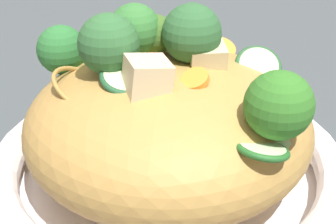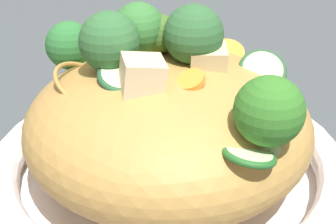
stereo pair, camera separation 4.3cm
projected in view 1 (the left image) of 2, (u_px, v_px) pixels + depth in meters
The scene contains 7 objects.
ground_plane at pixel (168, 191), 0.48m from camera, with size 3.00×3.00×0.00m, color #3D4447.
serving_bowl at pixel (168, 170), 0.47m from camera, with size 0.34×0.34×0.05m.
noodle_heap at pixel (168, 123), 0.44m from camera, with size 0.26×0.26×0.12m.
broccoli_florets at pixel (156, 51), 0.41m from camera, with size 0.22×0.21×0.08m.
carrot_coins at pixel (184, 54), 0.44m from camera, with size 0.12×0.13×0.03m.
zucchini_slices at pixel (211, 89), 0.40m from camera, with size 0.17×0.16×0.04m.
chicken_chunks at pixel (160, 60), 0.42m from camera, with size 0.11×0.13×0.04m.
Camera 1 is at (0.07, 0.37, 0.30)m, focal length 52.41 mm.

